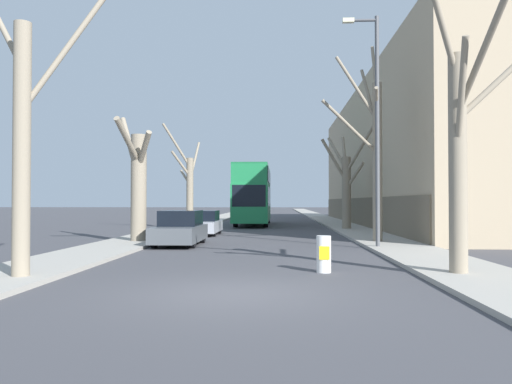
# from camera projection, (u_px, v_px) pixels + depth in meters

# --- Properties ---
(ground_plane) EXTENTS (300.00, 300.00, 0.00)m
(ground_plane) POSITION_uv_depth(u_px,v_px,m) (235.00, 293.00, 9.96)
(ground_plane) COLOR #424247
(sidewalk_left) EXTENTS (2.60, 120.00, 0.12)m
(sidewalk_left) POSITION_uv_depth(u_px,v_px,m) (225.00, 216.00, 60.16)
(sidewalk_left) COLOR #A39E93
(sidewalk_left) RESTS_ON ground
(sidewalk_right) EXTENTS (2.60, 120.00, 0.12)m
(sidewalk_right) POSITION_uv_depth(u_px,v_px,m) (318.00, 216.00, 59.65)
(sidewalk_right) COLOR #A39E93
(sidewalk_right) RESTS_ON ground
(building_facade_right) EXTENTS (10.08, 40.70, 10.54)m
(building_facade_right) POSITION_uv_depth(u_px,v_px,m) (418.00, 158.00, 39.39)
(building_facade_right) COLOR tan
(building_facade_right) RESTS_ON ground
(street_tree_left_0) EXTENTS (3.14, 2.15, 7.10)m
(street_tree_left_0) POSITION_uv_depth(u_px,v_px,m) (24.00, 135.00, 11.67)
(street_tree_left_0) COLOR gray
(street_tree_left_0) RESTS_ON ground
(street_tree_left_1) EXTENTS (2.23, 3.75, 5.80)m
(street_tree_left_1) POSITION_uv_depth(u_px,v_px,m) (138.00, 182.00, 22.00)
(street_tree_left_1) COLOR gray
(street_tree_left_1) RESTS_ON ground
(street_tree_left_2) EXTENTS (2.05, 3.42, 7.02)m
(street_tree_left_2) POSITION_uv_depth(u_px,v_px,m) (189.00, 186.00, 33.46)
(street_tree_left_2) COLOR gray
(street_tree_left_2) RESTS_ON ground
(street_tree_right_0) EXTENTS (2.51, 2.78, 6.77)m
(street_tree_right_0) POSITION_uv_depth(u_px,v_px,m) (460.00, 148.00, 11.99)
(street_tree_right_0) COLOR gray
(street_tree_right_0) RESTS_ON ground
(street_tree_right_1) EXTENTS (2.70, 5.32, 9.02)m
(street_tree_right_1) POSITION_uv_depth(u_px,v_px,m) (375.00, 149.00, 21.77)
(street_tree_right_1) COLOR gray
(street_tree_right_1) RESTS_ON ground
(street_tree_right_2) EXTENTS (3.24, 4.31, 6.61)m
(street_tree_right_2) POSITION_uv_depth(u_px,v_px,m) (346.00, 183.00, 31.98)
(street_tree_right_2) COLOR gray
(street_tree_right_2) RESTS_ON ground
(double_decker_bus) EXTENTS (2.55, 11.50, 4.53)m
(double_decker_bus) POSITION_uv_depth(u_px,v_px,m) (253.00, 192.00, 39.18)
(double_decker_bus) COLOR #1E7F47
(double_decker_bus) RESTS_ON ground
(parked_car_0) EXTENTS (1.76, 4.22, 1.46)m
(parked_car_0) POSITION_uv_depth(u_px,v_px,m) (180.00, 229.00, 21.01)
(parked_car_0) COLOR #4C5156
(parked_car_0) RESTS_ON ground
(parked_car_1) EXTENTS (1.71, 3.96, 1.34)m
(parked_car_1) POSITION_uv_depth(u_px,v_px,m) (203.00, 223.00, 27.48)
(parked_car_1) COLOR #9EA3AD
(parked_car_1) RESTS_ON ground
(lamp_post) EXTENTS (1.40, 0.20, 9.03)m
(lamp_post) POSITION_uv_depth(u_px,v_px,m) (375.00, 120.00, 19.25)
(lamp_post) COLOR #4C4F54
(lamp_post) RESTS_ON ground
(traffic_bollard) EXTENTS (0.38, 0.39, 0.95)m
(traffic_bollard) POSITION_uv_depth(u_px,v_px,m) (324.00, 254.00, 12.91)
(traffic_bollard) COLOR white
(traffic_bollard) RESTS_ON ground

